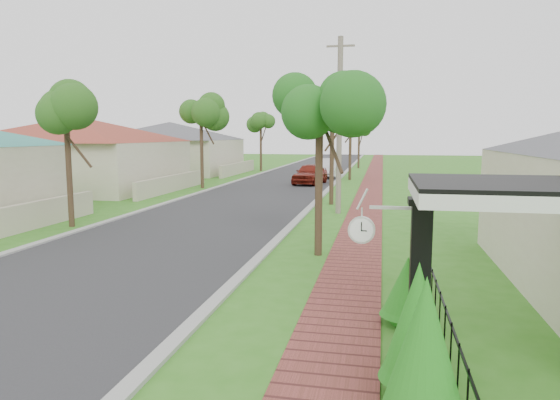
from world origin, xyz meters
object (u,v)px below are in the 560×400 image
Objects in this scene: porch_post at (419,289)px; parked_car_white at (328,168)px; parked_car_red at (310,174)px; utility_pole at (339,125)px; near_tree at (320,107)px; station_clock at (364,228)px.

parked_car_white is at bearing 98.48° from porch_post.
utility_pole is at bearing -68.11° from parked_car_red.
near_tree is at bearing -83.67° from parked_car_white.
parked_car_white is 26.95m from near_tree.
near_tree is at bearing 110.19° from porch_post.
utility_pole is at bearing -81.73° from parked_car_white.
porch_post reaches higher than parked_car_red.
utility_pole is (3.08, -12.75, 3.12)m from parked_car_red.
station_clock is (1.49, -5.99, -2.27)m from near_tree.
parked_car_white is 0.87× the size of near_tree.
porch_post is 0.55× the size of parked_car_white.
near_tree reaches higher than station_clock.
station_clock is (-0.86, 0.40, 0.83)m from porch_post.
station_clock is (4.69, -26.60, 1.22)m from parked_car_red.
parked_car_red is 0.81× the size of near_tree.
parked_car_red is 0.93× the size of parked_car_white.
porch_post reaches higher than parked_car_white.
station_clock is at bearing -76.06° from near_tree.
porch_post is 0.59× the size of parked_car_red.
parked_car_red is (-5.55, 27.00, -0.39)m from porch_post.
utility_pole is (-0.12, 7.86, -0.37)m from near_tree.
parked_car_white is (0.63, 5.99, 0.03)m from parked_car_red.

